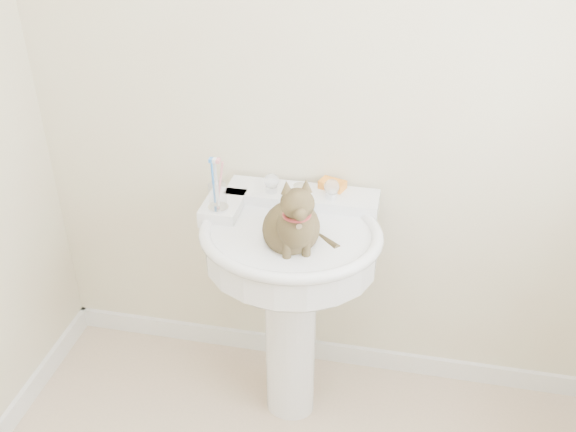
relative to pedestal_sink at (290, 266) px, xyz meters
The scene contains 7 objects.
wall_back 0.64m from the pedestal_sink, 76.67° to the left, with size 2.20×0.00×2.50m, color beige, non-canonical shape.
baseboard_back 0.70m from the pedestal_sink, 76.22° to the left, with size 2.20×0.02×0.09m, color white.
pedestal_sink is the anchor object (origin of this frame).
faucet 0.28m from the pedestal_sink, 89.03° to the left, with size 0.28×0.12×0.14m.
soap_bar 0.33m from the pedestal_sink, 67.08° to the left, with size 0.09×0.06×0.03m, color orange.
toothbrush_cup 0.35m from the pedestal_sink, behind, with size 0.07×0.07×0.19m.
cat 0.23m from the pedestal_sink, 74.86° to the right, with size 0.20×0.26×0.37m.
Camera 1 is at (0.28, -0.95, 1.98)m, focal length 40.00 mm.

